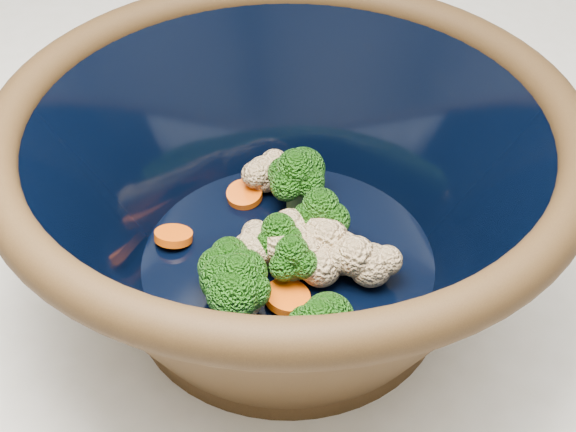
% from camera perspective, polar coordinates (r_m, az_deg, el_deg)
% --- Properties ---
extents(mixing_bowl, '(0.44, 0.44, 0.16)m').
position_cam_1_polar(mixing_bowl, '(0.53, 0.00, 1.28)').
color(mixing_bowl, black).
rests_on(mixing_bowl, counter).
extents(vegetable_pile, '(0.18, 0.17, 0.05)m').
position_cam_1_polar(vegetable_pile, '(0.54, 0.04, -2.07)').
color(vegetable_pile, '#608442').
rests_on(vegetable_pile, mixing_bowl).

